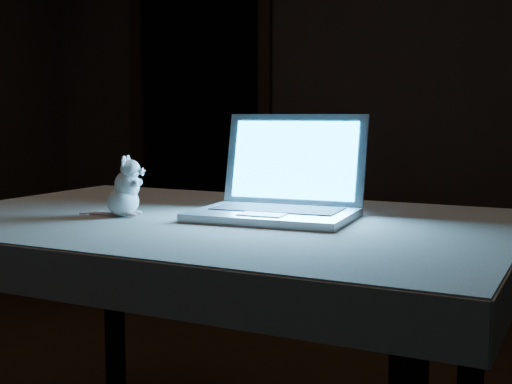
% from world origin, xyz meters
% --- Properties ---
extents(back_wall, '(4.50, 0.04, 2.60)m').
position_xyz_m(back_wall, '(0.00, 2.50, 1.30)').
color(back_wall, black).
rests_on(back_wall, ground).
extents(doorway, '(1.06, 0.36, 2.13)m').
position_xyz_m(doorway, '(-1.10, 2.50, 1.06)').
color(doorway, black).
rests_on(doorway, back_wall).
extents(table, '(1.51, 1.02, 0.78)m').
position_xyz_m(table, '(0.30, -0.09, 0.39)').
color(table, black).
rests_on(table, floor).
extents(tablecloth, '(1.59, 1.08, 0.10)m').
position_xyz_m(tablecloth, '(0.26, -0.15, 0.74)').
color(tablecloth, beige).
rests_on(tablecloth, table).
extents(laptop, '(0.42, 0.37, 0.28)m').
position_xyz_m(laptop, '(0.46, -0.06, 0.93)').
color(laptop, silver).
rests_on(laptop, tablecloth).
extents(plush_mouse, '(0.14, 0.14, 0.16)m').
position_xyz_m(plush_mouse, '(0.07, -0.18, 0.87)').
color(plush_mouse, white).
rests_on(plush_mouse, tablecloth).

